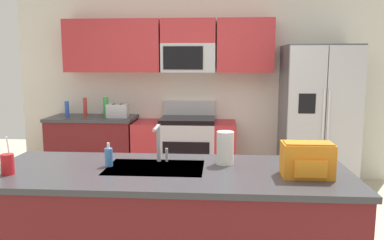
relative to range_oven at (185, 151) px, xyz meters
The scene contains 14 objects.
kitchen_wall_unit 1.07m from the range_oven, 76.47° to the left, with size 5.20×0.43×2.60m.
back_counter 1.27m from the range_oven, behind, with size 1.17×0.63×0.90m.
range_oven is the anchor object (origin of this frame).
refrigerator 1.79m from the range_oven, ahead, with size 0.90×0.76×1.85m.
island_counter 2.52m from the range_oven, 87.56° to the right, with size 2.49×0.93×0.90m.
toaster 1.06m from the range_oven, behind, with size 0.28×0.16×0.18m.
pepper_mill 1.48m from the range_oven, behind, with size 0.05×0.05×0.26m, color #B2332D.
bottle_blue 1.71m from the range_oven, behind, with size 0.06×0.06×0.21m, color blue.
bottle_green 1.22m from the range_oven, behind, with size 0.07×0.07×0.27m, color green.
sink_faucet 2.40m from the range_oven, 89.67° to the right, with size 0.08×0.21×0.28m.
drink_cup_red 2.91m from the range_oven, 109.08° to the right, with size 0.08×0.08×0.26m.
soap_dispenser 2.53m from the range_oven, 97.56° to the right, with size 0.06×0.06×0.17m.
paper_towel_roll 2.46m from the range_oven, 77.90° to the right, with size 0.12×0.12×0.24m, color white.
backpack 2.86m from the range_oven, 68.59° to the right, with size 0.32×0.22×0.23m.
Camera 1 is at (0.24, -3.26, 1.63)m, focal length 35.84 mm.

